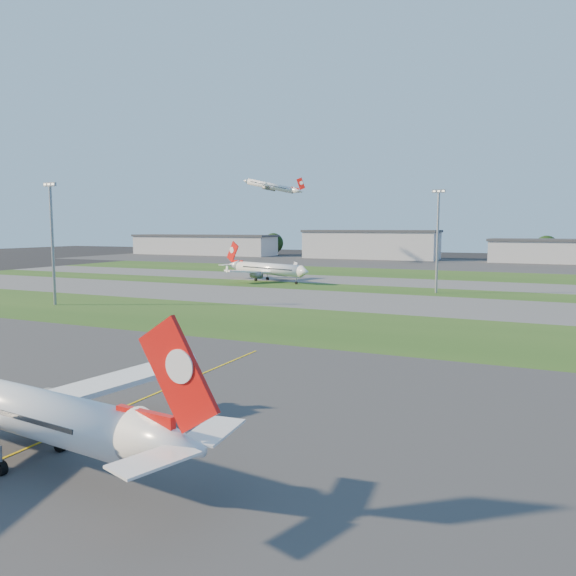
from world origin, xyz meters
The scene contains 20 objects.
ground centered at (0.00, 0.00, 0.00)m, with size 700.00×700.00×0.00m, color black.
apron_near centered at (0.00, 0.00, 0.01)m, with size 300.00×70.00×0.01m, color #333335.
grass_strip_a centered at (0.00, 52.00, 0.01)m, with size 300.00×34.00×0.01m, color #234717.
taxiway_a centered at (0.00, 85.00, 0.01)m, with size 300.00×32.00×0.01m, color #515154.
grass_strip_b centered at (0.00, 110.00, 0.01)m, with size 300.00×18.00×0.01m, color #234717.
taxiway_b centered at (0.00, 132.00, 0.01)m, with size 300.00×26.00×0.01m, color #515154.
grass_strip_c centered at (0.00, 165.00, 0.01)m, with size 300.00×40.00×0.01m, color #234717.
apron_far centered at (0.00, 225.00, 0.01)m, with size 400.00×80.00×0.01m, color #333335.
yellow_line centered at (5.00, 0.00, 0.00)m, with size 0.25×60.00×0.02m, color gold.
airliner_parked centered at (4.67, -7.81, 3.61)m, with size 32.95×27.82×10.29m.
airliner_taxiing centered at (-37.44, 118.12, 3.77)m, with size 32.70×27.72×10.74m.
airliner_departing centered at (-79.73, 205.78, 35.92)m, with size 28.43×23.99×8.89m.
light_mast_west centered at (-55.00, 52.00, 14.81)m, with size 3.20×0.70×25.80m.
light_mast_centre centered at (15.00, 108.00, 14.81)m, with size 3.20×0.70×25.80m.
hangar_far_west centered at (-150.00, 255.00, 6.14)m, with size 91.80×23.00×12.20m.
hangar_west centered at (-45.00, 255.00, 7.64)m, with size 71.40×23.00×15.20m.
tree_far_west centered at (-190.00, 268.00, 6.49)m, with size 11.00×11.00×12.00m.
tree_west centered at (-110.00, 270.00, 7.14)m, with size 12.10×12.10×13.20m.
tree_mid_west centered at (-20.00, 266.00, 5.84)m, with size 9.90×9.90×10.80m.
tree_mid_east centered at (40.00, 269.00, 6.81)m, with size 11.55×11.55×12.60m.
Camera 1 is at (39.48, -34.99, 16.42)m, focal length 35.00 mm.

